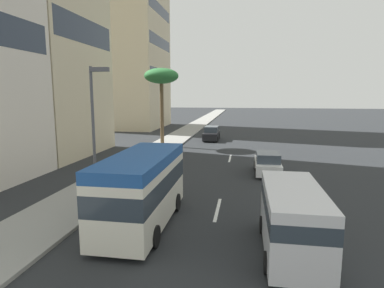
{
  "coord_description": "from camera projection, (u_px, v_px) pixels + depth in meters",
  "views": [
    {
      "loc": [
        -2.91,
        -1.22,
        5.62
      ],
      "look_at": [
        18.79,
        2.37,
        2.19
      ],
      "focal_mm": 29.97,
      "sensor_mm": 36.0,
      "label": 1
    }
  ],
  "objects": [
    {
      "name": "lane_stripe_mid",
      "position": [
        218.0,
        209.0,
        15.76
      ],
      "size": [
        3.2,
        0.16,
        0.01
      ],
      "primitive_type": "cube",
      "color": "silver",
      "rests_on": "ground_plane"
    },
    {
      "name": "van_fourth",
      "position": [
        293.0,
        216.0,
        11.25
      ],
      "size": [
        5.02,
        2.07,
        2.4
      ],
      "color": "silver",
      "rests_on": "ground_plane"
    },
    {
      "name": "lane_stripe_far",
      "position": [
        230.0,
        158.0,
        28.27
      ],
      "size": [
        3.2,
        0.16,
        0.01
      ],
      "primitive_type": "cube",
      "color": "silver",
      "rests_on": "ground_plane"
    },
    {
      "name": "car_lead",
      "position": [
        212.0,
        134.0,
        39.47
      ],
      "size": [
        4.67,
        1.8,
        1.69
      ],
      "rotation": [
        0.0,
        0.0,
        3.14
      ],
      "color": "black",
      "rests_on": "ground_plane"
    },
    {
      "name": "car_second",
      "position": [
        267.0,
        164.0,
        22.74
      ],
      "size": [
        4.08,
        1.8,
        1.55
      ],
      "color": "white",
      "rests_on": "ground_plane"
    },
    {
      "name": "ground_plane",
      "position": [
        233.0,
        147.0,
        34.61
      ],
      "size": [
        198.0,
        198.0,
        0.0
      ],
      "primitive_type": "plane",
      "color": "#26282B"
    },
    {
      "name": "palm_tree",
      "position": [
        161.0,
        78.0,
        33.91
      ],
      "size": [
        3.64,
        3.64,
        8.2
      ],
      "color": "brown",
      "rests_on": "sidewalk_right"
    },
    {
      "name": "street_lamp",
      "position": [
        95.0,
        121.0,
        15.45
      ],
      "size": [
        0.24,
        0.97,
        6.77
      ],
      "color": "#4C4C51",
      "rests_on": "sidewalk_right"
    },
    {
      "name": "office_tower_far",
      "position": [
        126.0,
        20.0,
        52.55
      ],
      "size": [
        13.69,
        11.62,
        35.17
      ],
      "color": "beige",
      "rests_on": "ground_plane"
    },
    {
      "name": "minibus_third",
      "position": [
        142.0,
        187.0,
        13.67
      ],
      "size": [
        6.63,
        2.41,
        3.11
      ],
      "rotation": [
        0.0,
        0.0,
        3.14
      ],
      "color": "silver",
      "rests_on": "ground_plane"
    },
    {
      "name": "sidewalk_right",
      "position": [
        166.0,
        144.0,
        35.79
      ],
      "size": [
        162.0,
        3.52,
        0.15
      ],
      "primitive_type": "cube",
      "color": "gray",
      "rests_on": "ground_plane"
    }
  ]
}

